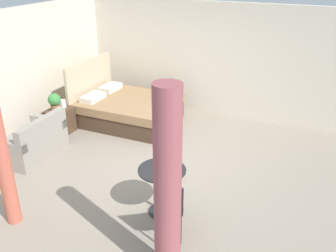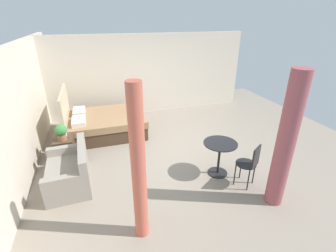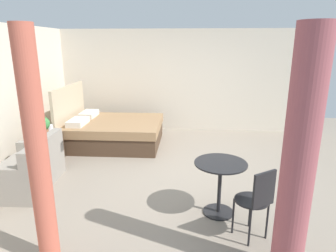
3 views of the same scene
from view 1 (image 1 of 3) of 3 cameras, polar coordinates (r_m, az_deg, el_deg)
ground_plane at (r=6.85m, az=0.13°, el=-5.59°), size 8.30×9.49×0.02m
wall_back at (r=8.12m, az=-21.44°, el=7.50°), size 8.30×0.12×2.55m
wall_right at (r=8.67m, az=7.46°, el=10.02°), size 0.12×6.49×2.55m
bed at (r=8.44m, az=-6.42°, el=2.71°), size 1.68×2.06×1.31m
couch at (r=7.37m, az=-20.01°, el=-2.37°), size 1.28×0.83×0.79m
nightstand at (r=8.14m, az=-16.15°, el=0.72°), size 0.52×0.42×0.54m
potted_plant at (r=7.89m, az=-16.95°, el=3.62°), size 0.26×0.26×0.38m
vase at (r=8.08m, az=-15.79°, el=3.28°), size 0.13×0.13×0.16m
balcony_table at (r=5.35m, az=-0.92°, el=-8.65°), size 0.68×0.68×0.72m
cafe_chair_near_window at (r=4.81m, az=0.25°, el=-12.51°), size 0.54×0.54×0.88m
curtain_left at (r=3.99m, az=-0.08°, el=-9.84°), size 0.30×0.30×2.37m
curtain_right at (r=5.30m, az=-24.35°, el=-2.90°), size 0.20×0.20×2.37m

